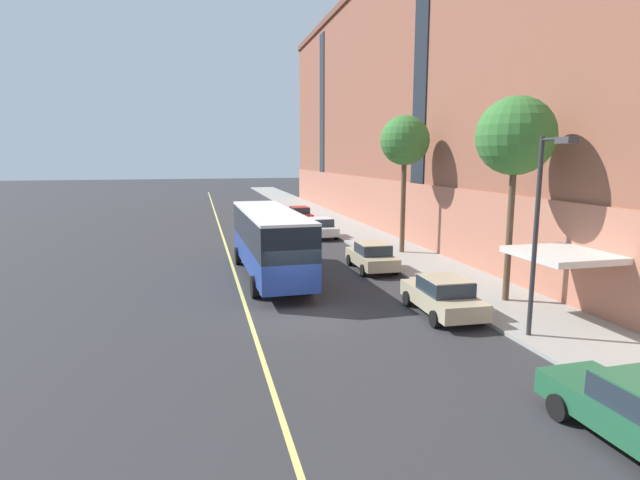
# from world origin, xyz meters

# --- Properties ---
(ground_plane) EXTENTS (260.00, 260.00, 0.00)m
(ground_plane) POSITION_xyz_m (0.00, 0.00, 0.00)
(ground_plane) COLOR #303033
(sidewalk) EXTENTS (4.55, 160.00, 0.15)m
(sidewalk) POSITION_xyz_m (8.88, 3.00, 0.07)
(sidewalk) COLOR #9E9B93
(sidewalk) RESTS_ON ground
(city_bus) EXTENTS (2.99, 11.40, 3.55)m
(city_bus) POSITION_xyz_m (-0.27, 6.62, 2.06)
(city_bus) COLOR navy
(city_bus) RESTS_ON ground
(parked_car_red_0) EXTENTS (2.08, 4.60, 1.56)m
(parked_car_red_0) POSITION_xyz_m (5.55, 27.91, 0.78)
(parked_car_red_0) COLOR #B21E19
(parked_car_red_0) RESTS_ON ground
(parked_car_champagne_1) EXTENTS (2.08, 4.40, 1.56)m
(parked_car_champagne_1) POSITION_xyz_m (5.50, 7.14, 0.78)
(parked_car_champagne_1) COLOR #BCAD89
(parked_car_champagne_1) RESTS_ON ground
(parked_car_champagne_2) EXTENTS (2.16, 4.50, 1.56)m
(parked_car_champagne_2) POSITION_xyz_m (5.55, -1.06, 0.78)
(parked_car_champagne_2) COLOR #BCAD89
(parked_car_champagne_2) RESTS_ON ground
(parked_car_white_5) EXTENTS (2.10, 4.47, 1.56)m
(parked_car_white_5) POSITION_xyz_m (5.43, 18.92, 0.78)
(parked_car_white_5) COLOR silver
(parked_car_white_5) RESTS_ON ground
(street_tree_mid_block) EXTENTS (3.20, 3.20, 8.52)m
(street_tree_mid_block) POSITION_xyz_m (8.96, -0.24, 7.02)
(street_tree_mid_block) COLOR brown
(street_tree_mid_block) RESTS_ON sidewalk
(street_tree_far_uptown) EXTENTS (3.09, 3.09, 8.65)m
(street_tree_far_uptown) POSITION_xyz_m (8.96, 11.07, 7.17)
(street_tree_far_uptown) COLOR brown
(street_tree_far_uptown) RESTS_ON sidewalk
(street_lamp) EXTENTS (0.36, 1.48, 6.73)m
(street_lamp) POSITION_xyz_m (7.21, -4.44, 4.29)
(street_lamp) COLOR #2D2D30
(street_lamp) RESTS_ON sidewalk
(lane_centerline) EXTENTS (0.16, 140.00, 0.01)m
(lane_centerline) POSITION_xyz_m (-1.97, 3.00, 0.00)
(lane_centerline) COLOR #E0D66B
(lane_centerline) RESTS_ON ground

